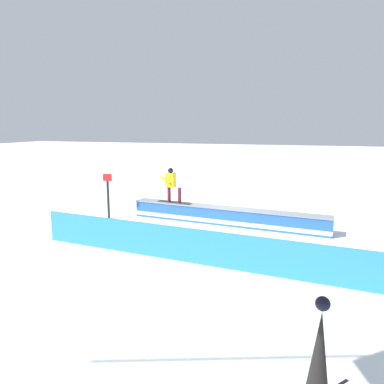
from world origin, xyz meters
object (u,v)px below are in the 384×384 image
Objects in this scene: grind_box at (226,217)px; background_skier_left at (319,359)px; trail_marker at (108,195)px; snowboarder at (172,184)px.

background_skier_left reaches higher than grind_box.
snowboarder is at bearing -160.55° from trail_marker.
grind_box is 9.58m from background_skier_left.
background_skier_left is 11.72m from trail_marker.
trail_marker is at bearing 19.45° from snowboarder.
snowboarder is 10.88m from background_skier_left.
snowboarder is 0.93× the size of background_skier_left.
grind_box is 2.69m from snowboarder.
grind_box is at bearing 173.90° from snowboarder.
grind_box is 5.02m from trail_marker.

